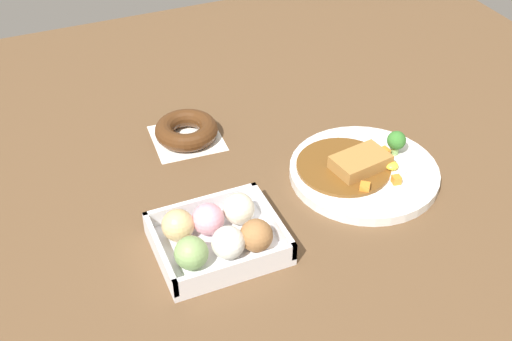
{
  "coord_description": "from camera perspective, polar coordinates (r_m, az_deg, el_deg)",
  "views": [
    {
      "loc": [
        0.42,
        0.79,
        0.74
      ],
      "look_at": [
        0.06,
        -0.04,
        0.03
      ],
      "focal_mm": 45.97,
      "sensor_mm": 36.0,
      "label": 1
    }
  ],
  "objects": [
    {
      "name": "ground_plane",
      "position": [
        1.15,
        3.63,
        -1.53
      ],
      "size": [
        1.6,
        1.6,
        0.0
      ],
      "primitive_type": "plane",
      "color": "brown"
    },
    {
      "name": "curry_plate",
      "position": [
        1.19,
        9.28,
        0.04
      ],
      "size": [
        0.27,
        0.27,
        0.07
      ],
      "color": "white",
      "rests_on": "ground_plane"
    },
    {
      "name": "donut_box",
      "position": [
        1.03,
        -3.38,
        -5.63
      ],
      "size": [
        0.2,
        0.16,
        0.06
      ],
      "color": "white",
      "rests_on": "ground_plane"
    },
    {
      "name": "chocolate_ring_donut",
      "position": [
        1.27,
        -6.07,
        3.48
      ],
      "size": [
        0.14,
        0.14,
        0.04
      ],
      "color": "white",
      "rests_on": "ground_plane"
    }
  ]
}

